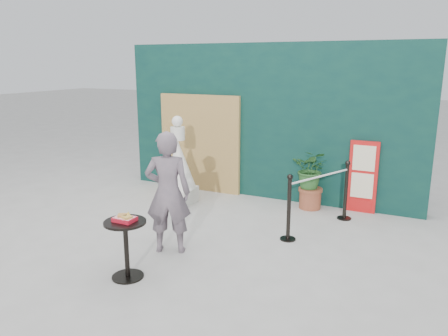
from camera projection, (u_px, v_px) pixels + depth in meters
ground at (187, 255)px, 6.13m from camera, size 60.00×60.00×0.00m
back_wall at (267, 122)px, 8.53m from camera, size 6.00×0.30×3.00m
bamboo_fence at (200, 143)px, 9.06m from camera, size 1.80×0.08×2.00m
woman at (168, 193)px, 6.08m from camera, size 0.75×0.64×1.74m
menu_board at (363, 177)px, 7.76m from camera, size 0.50×0.07×1.30m
statue at (179, 168)px, 8.25m from camera, size 0.66×0.66×1.68m
cafe_table at (126, 240)px, 5.39m from camera, size 0.52×0.52×0.75m
food_basket at (125, 218)px, 5.32m from camera, size 0.26×0.19×0.11m
planter at (311, 175)px, 7.96m from camera, size 0.65×0.56×1.11m
stanchion_barrier at (319, 200)px, 7.00m from camera, size 0.84×1.54×1.03m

